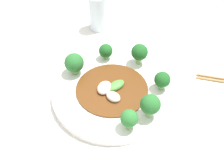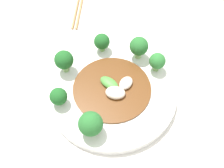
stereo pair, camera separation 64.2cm
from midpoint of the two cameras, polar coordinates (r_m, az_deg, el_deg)
The scene contains 10 objects.
table at distance 0.93m, azimuth 9.07°, elevation -30.71°, with size 0.91×0.87×0.71m.
plate at distance 0.60m, azimuth 18.40°, elevation -22.02°, with size 0.32×0.32×0.02m.
broccoli_southeast at distance 0.54m, azimuth 27.55°, elevation -31.25°, with size 0.04×0.04×0.05m.
broccoli_northwest at distance 0.62m, azimuth 14.96°, elevation -9.86°, with size 0.04×0.04×0.05m.
broccoli_northeast at distance 0.61m, azimuth 31.49°, elevation -18.17°, with size 0.04×0.04×0.05m.
broccoli_north at distance 0.63m, azimuth 24.17°, elevation -10.37°, with size 0.05×0.05×0.06m.
broccoli_east at distance 0.56m, azimuth 31.58°, elevation -26.42°, with size 0.05×0.05×0.07m.
broccoli_west at distance 0.56m, azimuth 7.59°, elevation -14.98°, with size 0.05×0.05×0.06m.
stirfry_center at distance 0.58m, azimuth 18.70°, elevation -21.74°, with size 0.19×0.19×0.02m.
drinking_glass at distance 0.73m, azimuth 10.04°, elevation 3.26°, with size 0.06×0.06×0.12m.
Camera 1 is at (0.33, -0.35, 1.24)m, focal length 42.00 mm.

